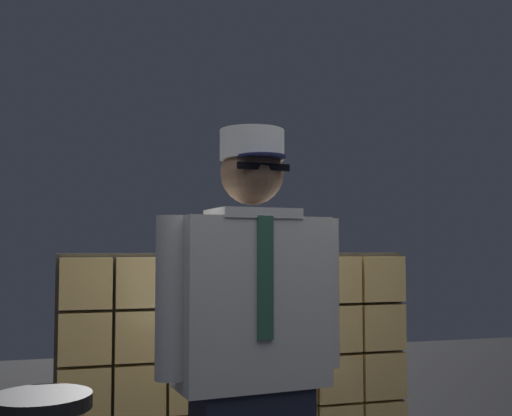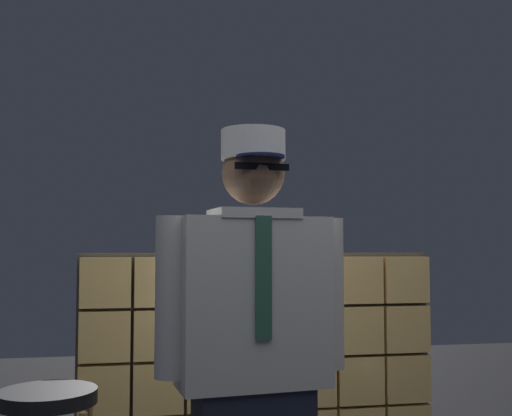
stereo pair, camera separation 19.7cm
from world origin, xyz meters
name	(u,v)px [view 1 (the left image)]	position (x,y,z in m)	size (l,w,h in m)	color
glass_block_wall	(243,383)	(0.00, 1.22, 0.64)	(1.83, 0.10, 1.31)	#F2C672
standing_person	(252,366)	(-0.22, 0.27, 0.91)	(0.70, 0.32, 1.74)	#1E2333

